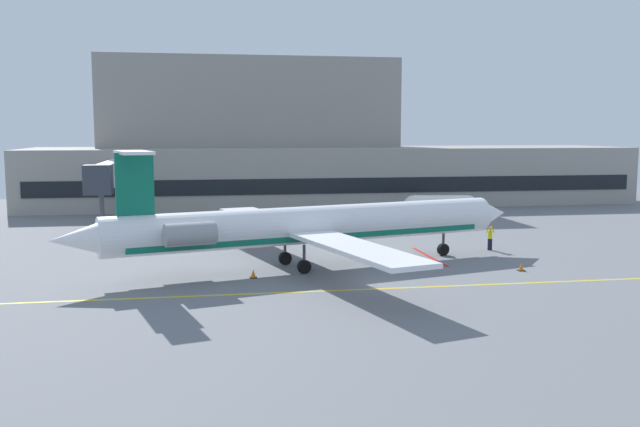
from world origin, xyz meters
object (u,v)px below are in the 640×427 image
at_px(regional_jet, 307,226).
at_px(pushback_tractor, 338,231).
at_px(fuel_tank, 441,205).
at_px(baggage_tug, 453,217).
at_px(marshaller, 490,237).

distance_m(regional_jet, pushback_tractor, 11.82).
relative_size(regional_jet, fuel_tank, 4.13).
relative_size(baggage_tug, pushback_tractor, 0.93).
bearing_deg(baggage_tug, fuel_tank, 80.91).
height_order(regional_jet, baggage_tug, regional_jet).
height_order(regional_jet, pushback_tractor, regional_jet).
relative_size(regional_jet, marshaller, 16.64).
relative_size(fuel_tank, marshaller, 4.03).
xyz_separation_m(baggage_tug, fuel_tank, (1.03, 6.43, 0.54)).
distance_m(fuel_tank, marshaller, 20.51).
bearing_deg(regional_jet, marshaller, 16.71).
distance_m(baggage_tug, pushback_tractor, 15.12).
bearing_deg(regional_jet, fuel_tank, 53.45).
relative_size(pushback_tractor, marshaller, 1.98).
distance_m(pushback_tractor, marshaller, 12.60).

